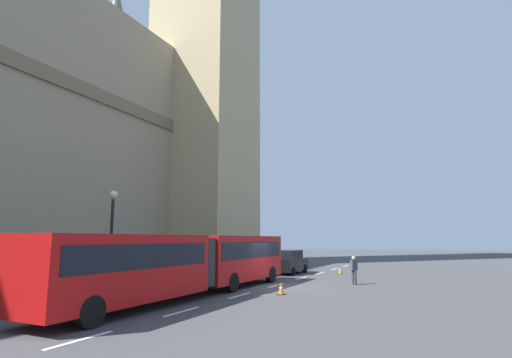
# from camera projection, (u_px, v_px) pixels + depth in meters

# --- Properties ---
(ground_plane) EXTENTS (160.00, 160.00, 0.00)m
(ground_plane) POSITION_uv_depth(u_px,v_px,m) (272.00, 286.00, 22.29)
(ground_plane) COLOR #424244
(lane_centre_marking) EXTENTS (34.40, 0.16, 0.01)m
(lane_centre_marking) POSITION_uv_depth(u_px,v_px,m) (290.00, 282.00, 24.84)
(lane_centre_marking) COLOR silver
(lane_centre_marking) RESTS_ON ground_plane
(articulated_bus) EXTENTS (17.04, 2.54, 2.90)m
(articulated_bus) POSITION_uv_depth(u_px,v_px,m) (192.00, 259.00, 18.72)
(articulated_bus) COLOR #B20F0F
(articulated_bus) RESTS_ON ground_plane
(sedan_lead) EXTENTS (4.40, 1.86, 1.85)m
(sedan_lead) POSITION_uv_depth(u_px,v_px,m) (289.00, 262.00, 30.56)
(sedan_lead) COLOR black
(sedan_lead) RESTS_ON ground_plane
(traffic_cone_west) EXTENTS (0.36, 0.36, 0.58)m
(traffic_cone_west) POSITION_uv_depth(u_px,v_px,m) (281.00, 289.00, 19.09)
(traffic_cone_west) COLOR black
(traffic_cone_west) RESTS_ON ground_plane
(traffic_cone_middle) EXTENTS (0.36, 0.36, 0.58)m
(traffic_cone_middle) POSITION_uv_depth(u_px,v_px,m) (340.00, 270.00, 30.19)
(traffic_cone_middle) COLOR black
(traffic_cone_middle) RESTS_ON ground_plane
(street_lamp) EXTENTS (0.44, 0.44, 5.27)m
(street_lamp) POSITION_uv_depth(u_px,v_px,m) (111.00, 233.00, 20.10)
(street_lamp) COLOR black
(street_lamp) RESTS_ON ground_plane
(pedestrian_near_cones) EXTENTS (0.46, 0.44, 1.69)m
(pedestrian_near_cones) POSITION_uv_depth(u_px,v_px,m) (354.00, 269.00, 23.29)
(pedestrian_near_cones) COLOR #333333
(pedestrian_near_cones) RESTS_ON ground_plane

